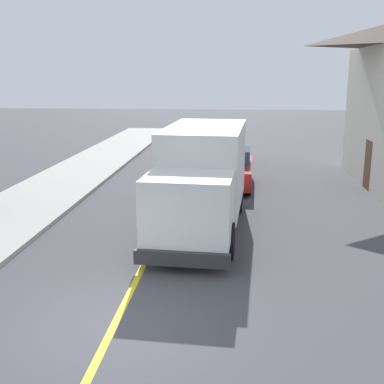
% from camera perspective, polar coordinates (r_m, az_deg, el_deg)
% --- Properties ---
extents(ground_plane, '(120.00, 120.00, 0.00)m').
position_cam_1_polar(ground_plane, '(9.95, -9.30, -15.48)').
color(ground_plane, '#424247').
extents(centre_line_yellow, '(0.16, 56.00, 0.01)m').
position_cam_1_polar(centre_line_yellow, '(19.15, -1.91, -0.83)').
color(centre_line_yellow, gold).
rests_on(centre_line_yellow, ground).
extents(box_truck, '(2.81, 7.31, 3.20)m').
position_cam_1_polar(box_truck, '(15.21, 1.21, 2.14)').
color(box_truck, silver).
rests_on(box_truck, ground).
extents(parked_car_near, '(1.98, 4.47, 1.67)m').
position_cam_1_polar(parked_car_near, '(21.18, 4.67, 2.74)').
color(parked_car_near, maroon).
rests_on(parked_car_near, ground).
extents(parked_car_mid, '(1.93, 4.45, 1.67)m').
position_cam_1_polar(parked_car_mid, '(26.68, 4.12, 5.03)').
color(parked_car_mid, '#B7B7BC').
rests_on(parked_car_mid, ground).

